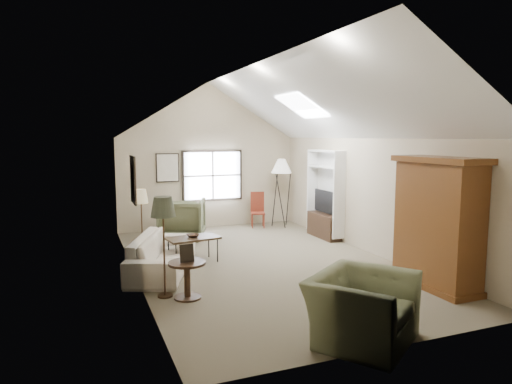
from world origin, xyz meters
name	(u,v)px	position (x,y,z in m)	size (l,w,h in m)	color
room_shell	(264,102)	(0.00, 0.00, 3.21)	(5.01, 8.01, 4.00)	#756B53
window	(213,176)	(0.10, 3.96, 1.45)	(1.72, 0.08, 1.42)	black
skylight	(302,106)	(1.30, 0.90, 3.22)	(0.80, 1.20, 0.52)	white
wall_art	(152,173)	(-1.88, 1.94, 1.73)	(1.97, 3.71, 0.88)	black
armoire	(438,223)	(2.18, -2.40, 1.10)	(0.60, 1.50, 2.20)	brown
tv_alcove	(325,192)	(2.34, 1.60, 1.15)	(0.32, 1.30, 2.10)	white
media_console	(324,226)	(2.32, 1.60, 0.30)	(0.34, 1.18, 0.60)	#382316
tv_panel	(324,201)	(2.32, 1.60, 0.92)	(0.05, 0.90, 0.55)	black
sofa	(163,253)	(-1.98, 0.18, 0.34)	(2.36, 0.92, 0.69)	beige
armchair_near	(362,308)	(-0.20, -3.70, 0.42)	(1.29, 1.13, 0.84)	#5D6143
armchair_far	(182,219)	(-1.04, 2.78, 0.50)	(1.07, 1.11, 1.01)	#5F6345
coffee_table	(193,250)	(-1.31, 0.55, 0.26)	(1.02, 0.57, 0.52)	#342515
bowl	(193,236)	(-1.31, 0.55, 0.55)	(0.25, 0.25, 0.06)	#372216
side_table	(187,280)	(-1.88, -1.42, 0.30)	(0.59, 0.59, 0.59)	#3D2A19
side_chair	(258,210)	(1.25, 3.42, 0.49)	(0.38, 0.38, 0.99)	maroon
tripod_lamp	(281,192)	(1.89, 3.26, 0.97)	(0.56, 0.56, 1.95)	silver
dark_lamp	(164,246)	(-2.20, -1.22, 0.82)	(0.39, 0.39, 1.64)	#2A2E20
tan_lamp	(142,223)	(-2.20, 1.38, 0.74)	(0.30, 0.30, 1.48)	tan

